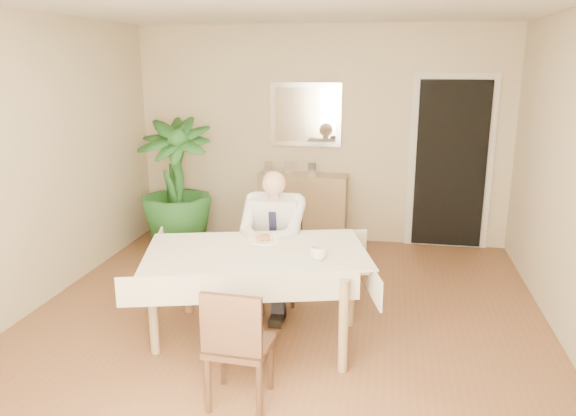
% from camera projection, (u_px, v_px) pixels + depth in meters
% --- Properties ---
extents(room, '(5.00, 5.02, 2.60)m').
position_uv_depth(room, '(280.00, 176.00, 4.41)').
color(room, brown).
rests_on(room, ground).
extents(window, '(1.34, 0.04, 1.44)m').
position_uv_depth(window, '(148.00, 270.00, 2.02)').
color(window, silver).
rests_on(window, room).
extents(doorway, '(0.96, 0.07, 2.10)m').
position_uv_depth(doorway, '(450.00, 165.00, 6.56)').
color(doorway, silver).
rests_on(doorway, ground).
extents(mirror, '(0.86, 0.04, 0.76)m').
position_uv_depth(mirror, '(306.00, 115.00, 6.73)').
color(mirror, silver).
rests_on(mirror, room).
extents(dining_table, '(1.97, 1.45, 0.75)m').
position_uv_depth(dining_table, '(256.00, 260.00, 4.38)').
color(dining_table, '#917852').
rests_on(dining_table, ground).
extents(chair_far, '(0.42, 0.42, 0.88)m').
position_uv_depth(chair_far, '(279.00, 246.00, 5.26)').
color(chair_far, '#3E2417').
rests_on(chair_far, ground).
extents(chair_near, '(0.41, 0.41, 0.83)m').
position_uv_depth(chair_near, '(236.00, 342.00, 3.54)').
color(chair_near, '#3E2417').
rests_on(chair_near, ground).
extents(seated_man, '(0.48, 0.72, 1.24)m').
position_uv_depth(seated_man, '(272.00, 235.00, 4.94)').
color(seated_man, white).
rests_on(seated_man, ground).
extents(plate, '(0.26, 0.26, 0.02)m').
position_uv_depth(plate, '(265.00, 240.00, 4.58)').
color(plate, white).
rests_on(plate, dining_table).
extents(food, '(0.14, 0.14, 0.06)m').
position_uv_depth(food, '(265.00, 238.00, 4.58)').
color(food, brown).
rests_on(food, dining_table).
extents(knife, '(0.01, 0.13, 0.01)m').
position_uv_depth(knife, '(268.00, 241.00, 4.51)').
color(knife, silver).
rests_on(knife, dining_table).
extents(fork, '(0.01, 0.13, 0.01)m').
position_uv_depth(fork, '(258.00, 240.00, 4.53)').
color(fork, silver).
rests_on(fork, dining_table).
extents(coffee_mug, '(0.13, 0.13, 0.10)m').
position_uv_depth(coffee_mug, '(318.00, 253.00, 4.15)').
color(coffee_mug, white).
rests_on(coffee_mug, dining_table).
extents(sideboard, '(1.07, 0.37, 0.85)m').
position_uv_depth(sideboard, '(303.00, 208.00, 6.87)').
color(sideboard, '#917852').
rests_on(sideboard, ground).
extents(photo_frame_left, '(0.10, 0.02, 0.14)m').
position_uv_depth(photo_frame_left, '(268.00, 167.00, 6.83)').
color(photo_frame_left, silver).
rests_on(photo_frame_left, sideboard).
extents(photo_frame_center, '(0.10, 0.02, 0.14)m').
position_uv_depth(photo_frame_center, '(289.00, 168.00, 6.81)').
color(photo_frame_center, silver).
rests_on(photo_frame_center, sideboard).
extents(photo_frame_right, '(0.10, 0.02, 0.14)m').
position_uv_depth(photo_frame_right, '(312.00, 169.00, 6.76)').
color(photo_frame_right, silver).
rests_on(photo_frame_right, sideboard).
extents(potted_palm, '(0.99, 0.99, 1.53)m').
position_uv_depth(potted_palm, '(176.00, 184.00, 6.63)').
color(potted_palm, '#1B4E1B').
rests_on(potted_palm, ground).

